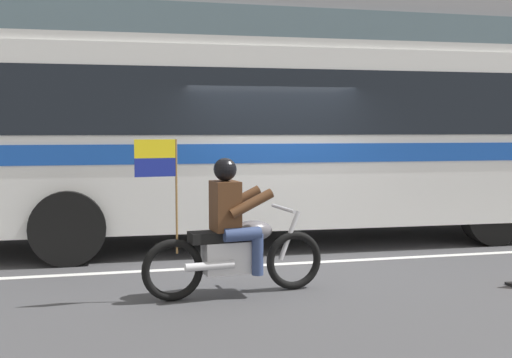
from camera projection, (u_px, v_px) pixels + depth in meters
ground_plane at (272, 256)px, 9.34m from camera, size 60.00×60.00×0.00m
sidewalk_curb at (215, 208)px, 14.28m from camera, size 28.00×3.80×0.15m
lane_center_stripe at (283, 264)px, 8.76m from camera, size 26.60×0.14×0.01m
transit_bus at (288, 129)px, 10.49m from camera, size 11.39×2.89×3.22m
motorcycle_with_rider at (233, 237)px, 7.08m from camera, size 2.19×0.67×1.78m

